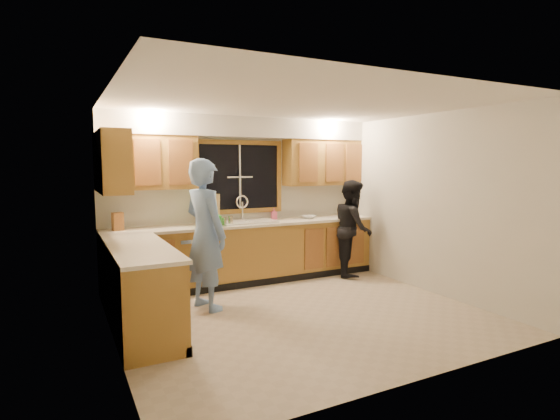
# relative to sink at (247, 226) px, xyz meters

# --- Properties ---
(floor) EXTENTS (4.20, 4.20, 0.00)m
(floor) POSITION_rel_sink_xyz_m (0.00, -1.60, -0.86)
(floor) COLOR #B7A48D
(floor) RESTS_ON ground
(ceiling) EXTENTS (4.20, 4.20, 0.00)m
(ceiling) POSITION_rel_sink_xyz_m (0.00, -1.60, 1.64)
(ceiling) COLOR white
(wall_back) EXTENTS (4.20, 0.00, 4.20)m
(wall_back) POSITION_rel_sink_xyz_m (0.00, 0.30, 0.39)
(wall_back) COLOR beige
(wall_back) RESTS_ON ground
(wall_left) EXTENTS (0.00, 3.80, 3.80)m
(wall_left) POSITION_rel_sink_xyz_m (-2.10, -1.60, 0.39)
(wall_left) COLOR beige
(wall_left) RESTS_ON ground
(wall_right) EXTENTS (0.00, 3.80, 3.80)m
(wall_right) POSITION_rel_sink_xyz_m (2.10, -1.60, 0.39)
(wall_right) COLOR beige
(wall_right) RESTS_ON ground
(base_cabinets_back) EXTENTS (4.20, 0.60, 0.88)m
(base_cabinets_back) POSITION_rel_sink_xyz_m (0.00, -0.00, -0.42)
(base_cabinets_back) COLOR #AD7C32
(base_cabinets_back) RESTS_ON ground
(base_cabinets_left) EXTENTS (0.60, 1.90, 0.88)m
(base_cabinets_left) POSITION_rel_sink_xyz_m (-1.80, -1.25, -0.42)
(base_cabinets_left) COLOR #AD7C32
(base_cabinets_left) RESTS_ON ground
(countertop_back) EXTENTS (4.20, 0.63, 0.04)m
(countertop_back) POSITION_rel_sink_xyz_m (0.00, -0.02, 0.04)
(countertop_back) COLOR beige
(countertop_back) RESTS_ON base_cabinets_back
(countertop_left) EXTENTS (0.63, 1.90, 0.04)m
(countertop_left) POSITION_rel_sink_xyz_m (-1.79, -1.25, 0.04)
(countertop_left) COLOR beige
(countertop_left) RESTS_ON base_cabinets_left
(upper_cabinets_left) EXTENTS (1.35, 0.33, 0.75)m
(upper_cabinets_left) POSITION_rel_sink_xyz_m (-1.43, 0.13, 0.96)
(upper_cabinets_left) COLOR #AD7C32
(upper_cabinets_left) RESTS_ON wall_back
(upper_cabinets_right) EXTENTS (1.35, 0.33, 0.75)m
(upper_cabinets_right) POSITION_rel_sink_xyz_m (1.43, 0.13, 0.96)
(upper_cabinets_right) COLOR #AD7C32
(upper_cabinets_right) RESTS_ON wall_back
(upper_cabinets_return) EXTENTS (0.33, 0.90, 0.75)m
(upper_cabinets_return) POSITION_rel_sink_xyz_m (-1.94, -0.48, 0.96)
(upper_cabinets_return) COLOR #AD7C32
(upper_cabinets_return) RESTS_ON wall_left
(soffit) EXTENTS (4.20, 0.35, 0.30)m
(soffit) POSITION_rel_sink_xyz_m (0.00, 0.12, 1.49)
(soffit) COLOR silver
(soffit) RESTS_ON wall_back
(window_frame) EXTENTS (1.44, 0.03, 1.14)m
(window_frame) POSITION_rel_sink_xyz_m (0.00, 0.29, 0.74)
(window_frame) COLOR black
(window_frame) RESTS_ON wall_back
(sink) EXTENTS (0.86, 0.52, 0.57)m
(sink) POSITION_rel_sink_xyz_m (0.00, 0.00, 0.00)
(sink) COLOR silver
(sink) RESTS_ON countertop_back
(dishwasher) EXTENTS (0.60, 0.56, 0.82)m
(dishwasher) POSITION_rel_sink_xyz_m (-0.85, -0.01, -0.45)
(dishwasher) COLOR white
(dishwasher) RESTS_ON floor
(stove) EXTENTS (0.58, 0.75, 0.90)m
(stove) POSITION_rel_sink_xyz_m (-1.80, -1.82, -0.41)
(stove) COLOR white
(stove) RESTS_ON floor
(man) EXTENTS (0.63, 0.79, 1.87)m
(man) POSITION_rel_sink_xyz_m (-0.94, -0.91, 0.07)
(man) COLOR #7097D4
(man) RESTS_ON floor
(woman) EXTENTS (0.90, 0.95, 1.55)m
(woman) POSITION_rel_sink_xyz_m (1.69, -0.38, -0.09)
(woman) COLOR black
(woman) RESTS_ON floor
(knife_block) EXTENTS (0.15, 0.13, 0.24)m
(knife_block) POSITION_rel_sink_xyz_m (-1.85, 0.03, 0.18)
(knife_block) COLOR #9A5E2A
(knife_block) RESTS_ON countertop_back
(cutting_board) EXTENTS (0.35, 0.24, 0.44)m
(cutting_board) POSITION_rel_sink_xyz_m (-0.56, 0.14, 0.28)
(cutting_board) COLOR tan
(cutting_board) RESTS_ON countertop_back
(dish_crate) EXTENTS (0.37, 0.35, 0.15)m
(dish_crate) POSITION_rel_sink_xyz_m (-0.64, -0.11, 0.13)
(dish_crate) COLOR green
(dish_crate) RESTS_ON countertop_back
(soap_bottle) EXTENTS (0.10, 0.10, 0.18)m
(soap_bottle) POSITION_rel_sink_xyz_m (0.53, 0.15, 0.15)
(soap_bottle) COLOR #FE6089
(soap_bottle) RESTS_ON countertop_back
(bowl) EXTENTS (0.24, 0.24, 0.05)m
(bowl) POSITION_rel_sink_xyz_m (1.07, -0.03, 0.08)
(bowl) COLOR silver
(bowl) RESTS_ON countertop_back
(can_left) EXTENTS (0.08, 0.08, 0.11)m
(can_left) POSITION_rel_sink_xyz_m (-0.42, -0.14, 0.11)
(can_left) COLOR #BBAE90
(can_left) RESTS_ON countertop_back
(can_right) EXTENTS (0.09, 0.09, 0.13)m
(can_right) POSITION_rel_sink_xyz_m (-0.33, -0.17, 0.12)
(can_right) COLOR #BBAE90
(can_right) RESTS_ON countertop_back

